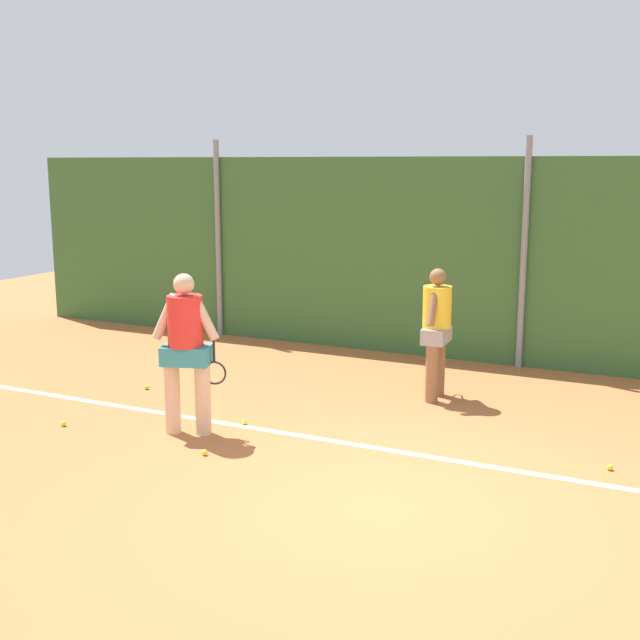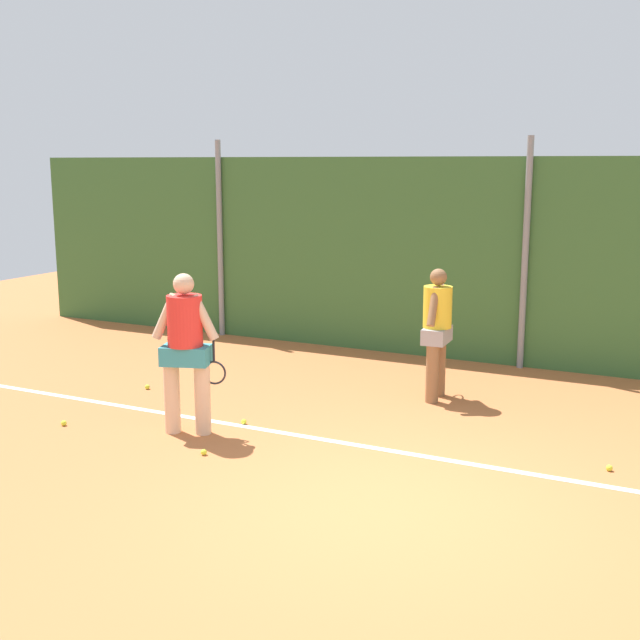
{
  "view_description": "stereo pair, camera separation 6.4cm",
  "coord_description": "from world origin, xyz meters",
  "views": [
    {
      "loc": [
        2.51,
        -6.61,
        3.14
      ],
      "look_at": [
        -1.74,
        2.17,
        1.22
      ],
      "focal_mm": 45.23,
      "sensor_mm": 36.0,
      "label": 1
    },
    {
      "loc": [
        2.56,
        -6.58,
        3.14
      ],
      "look_at": [
        -1.74,
        2.17,
        1.22
      ],
      "focal_mm": 45.23,
      "sensor_mm": 36.0,
      "label": 2
    }
  ],
  "objects": [
    {
      "name": "court_baseline_paint",
      "position": [
        0.0,
        1.34,
        0.0
      ],
      "size": [
        13.87,
        0.1,
        0.01
      ],
      "primitive_type": "cube",
      "color": "white",
      "rests_on": "ground_plane"
    },
    {
      "name": "fence_post_center",
      "position": [
        0.0,
        5.68,
        1.76
      ],
      "size": [
        0.1,
        0.1,
        3.52
      ],
      "primitive_type": "cylinder",
      "color": "gray",
      "rests_on": "ground_plane"
    },
    {
      "name": "player_foreground_near",
      "position": [
        -2.82,
        0.87,
        1.06
      ],
      "size": [
        0.81,
        0.48,
        1.89
      ],
      "rotation": [
        0.0,
        0.0,
        0.32
      ],
      "color": "beige",
      "rests_on": "ground_plane"
    },
    {
      "name": "fence_post_left",
      "position": [
        -5.47,
        5.68,
        1.76
      ],
      "size": [
        0.1,
        0.1,
        3.52
      ],
      "primitive_type": "cylinder",
      "color": "gray",
      "rests_on": "ground_plane"
    },
    {
      "name": "player_midcourt",
      "position": [
        -0.65,
        3.49,
        0.99
      ],
      "size": [
        0.38,
        0.81,
        1.77
      ],
      "rotation": [
        0.0,
        0.0,
        1.62
      ],
      "color": "#8C603D",
      "rests_on": "ground_plane"
    },
    {
      "name": "ground_plane",
      "position": [
        0.0,
        1.72,
        0.0
      ],
      "size": [
        29.19,
        29.19,
        0.0
      ],
      "primitive_type": "plane",
      "color": "#B76638"
    },
    {
      "name": "tennis_ball_0",
      "position": [
        -4.42,
        2.14,
        0.03
      ],
      "size": [
        0.07,
        0.07,
        0.07
      ],
      "primitive_type": "sphere",
      "color": "#CCDB33",
      "rests_on": "ground_plane"
    },
    {
      "name": "tennis_ball_4",
      "position": [
        -2.24,
        0.33,
        0.03
      ],
      "size": [
        0.07,
        0.07,
        0.07
      ],
      "primitive_type": "sphere",
      "color": "#CCDB33",
      "rests_on": "ground_plane"
    },
    {
      "name": "tennis_ball_2",
      "position": [
        -4.33,
        0.41,
        0.03
      ],
      "size": [
        0.07,
        0.07,
        0.07
      ],
      "primitive_type": "sphere",
      "color": "#CCDB33",
      "rests_on": "ground_plane"
    },
    {
      "name": "tennis_ball_7",
      "position": [
        1.78,
        1.79,
        0.03
      ],
      "size": [
        0.07,
        0.07,
        0.07
      ],
      "primitive_type": "sphere",
      "color": "#CCDB33",
      "rests_on": "ground_plane"
    },
    {
      "name": "tennis_ball_1",
      "position": [
        -2.4,
        1.42,
        0.03
      ],
      "size": [
        0.07,
        0.07,
        0.07
      ],
      "primitive_type": "sphere",
      "color": "#CCDB33",
      "rests_on": "ground_plane"
    },
    {
      "name": "hedge_fence_backdrop",
      "position": [
        0.0,
        5.85,
        1.61
      ],
      "size": [
        18.98,
        0.25,
        3.22
      ],
      "primitive_type": "cube",
      "color": "#386633",
      "rests_on": "ground_plane"
    }
  ]
}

